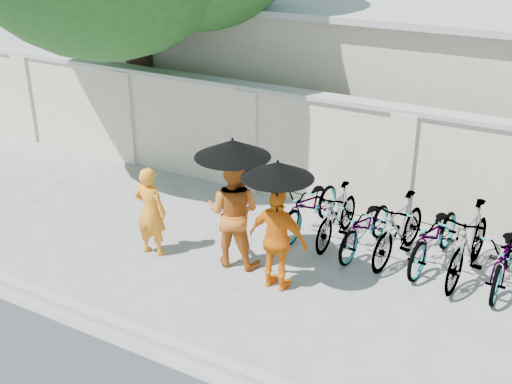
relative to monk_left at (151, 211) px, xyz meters
The scene contains 16 objects.
ground 1.28m from the monk_left, ahead, with size 80.00×80.00×0.00m, color #AAAAAA.
kerb 2.22m from the monk_left, 60.75° to the right, with size 40.00×0.16×0.12m, color #A5A5A5.
compound_wall 3.68m from the monk_left, 56.41° to the left, with size 20.00×0.30×2.00m, color white.
building_behind 7.55m from the monk_left, 66.15° to the left, with size 14.00×6.00×3.20m, color #BDB390.
monk_left is the anchor object (origin of this frame).
monk_center 1.35m from the monk_left, 16.50° to the left, with size 0.85×0.66×1.75m, color #CB651E.
parasol_center 1.82m from the monk_left, 12.70° to the left, with size 1.12×1.12×1.07m.
monk_right 2.21m from the monk_left, ahead, with size 0.92×0.38×1.56m, color orange.
parasol_right 2.50m from the monk_left, ahead, with size 1.00×1.00×1.11m.
bike_0 2.70m from the monk_left, 46.58° to the left, with size 0.63×1.81×0.95m, color slate.
bike_1 3.01m from the monk_left, 37.49° to the left, with size 0.45×1.60×0.96m, color slate.
bike_2 3.42m from the monk_left, 31.25° to the left, with size 0.59×1.69×0.89m, color slate.
bike_3 3.88m from the monk_left, 27.28° to the left, with size 0.49×1.74×1.05m, color slate.
bike_4 4.41m from the monk_left, 25.52° to the left, with size 0.65×1.85×0.97m, color slate.
bike_5 4.83m from the monk_left, 21.20° to the left, with size 0.53×1.89×1.14m, color slate.
bike_6 5.35m from the monk_left, 19.64° to the left, with size 0.62×1.78×0.93m, color slate.
Camera 1 is at (4.89, -6.86, 5.08)m, focal length 45.00 mm.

